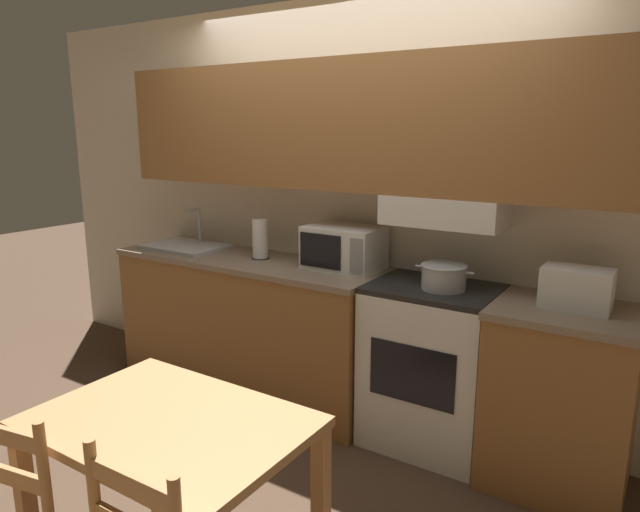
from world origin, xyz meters
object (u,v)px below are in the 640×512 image
Objects in this scene: toaster at (577,288)px; paper_towel_roll at (260,239)px; stove_range at (431,366)px; cooking_pot at (444,276)px; microwave at (344,248)px; sink_basin at (185,246)px; dining_table at (171,450)px.

toaster is 1.92m from paper_towel_roll.
stove_range is 1.35m from paper_towel_roll.
cooking_pot is 1.26× the size of paper_towel_roll.
microwave is (-0.67, 0.10, 0.06)m from cooking_pot.
toaster is at bearing 2.19° from cooking_pot.
sink_basin is (-1.26, -0.09, -0.11)m from microwave.
stove_range is 0.54m from cooking_pot.
paper_towel_roll is 1.86m from dining_table.
toaster reaches higher than stove_range.
sink_basin is (-2.58, -0.02, -0.08)m from toaster.
stove_range reaches higher than dining_table.
paper_towel_roll is at bearing 179.30° from stove_range.
stove_range is 2.88× the size of toaster.
dining_table is at bearing -105.17° from cooking_pot.
sink_basin is at bearing -179.44° from stove_range.
paper_towel_roll reaches higher than stove_range.
toaster reaches higher than dining_table.
microwave reaches higher than paper_towel_roll.
cooking_pot is 0.69m from microwave.
toaster is at bearing -3.34° from microwave.
toaster is (0.71, -0.00, 0.57)m from stove_range.
paper_towel_roll is at bearing 178.17° from cooking_pot.
sink_basin reaches higher than toaster.
stove_range is 2.06× the size of microwave.
microwave is 1.32m from toaster.
microwave is 0.80× the size of sink_basin.
microwave is at bearing 4.28° from sink_basin.
microwave reaches higher than toaster.
cooking_pot is 1.94m from sink_basin.
dining_table is at bearing -45.87° from sink_basin.
paper_towel_roll is (-1.22, 0.01, 0.59)m from stove_range.
toaster is 1.26× the size of paper_towel_roll.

